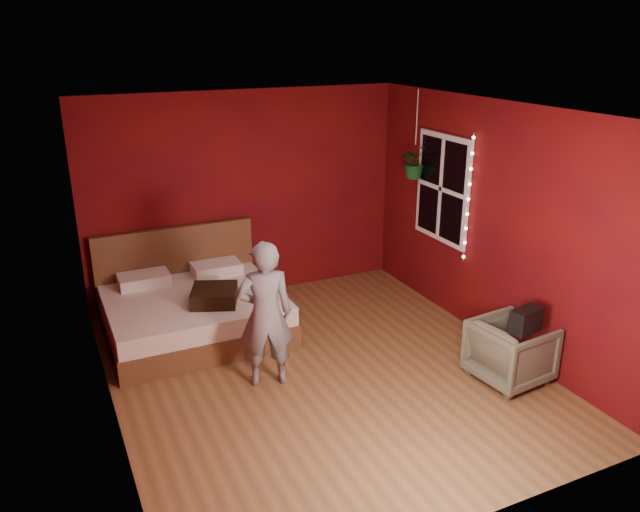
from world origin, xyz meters
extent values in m
plane|color=brown|center=(0.00, 0.00, 0.00)|extent=(4.50, 4.50, 0.00)
cube|color=maroon|center=(0.00, 2.26, 1.30)|extent=(4.00, 0.02, 2.60)
cube|color=maroon|center=(0.00, -2.26, 1.30)|extent=(4.00, 0.02, 2.60)
cube|color=maroon|center=(-2.01, 0.00, 1.30)|extent=(0.02, 4.50, 2.60)
cube|color=maroon|center=(2.01, 0.00, 1.30)|extent=(0.02, 4.50, 2.60)
cube|color=silver|center=(0.00, 0.00, 2.61)|extent=(4.00, 4.50, 0.02)
cube|color=white|center=(1.97, 0.90, 1.50)|extent=(0.04, 0.97, 1.27)
cube|color=black|center=(1.96, 0.90, 1.50)|extent=(0.02, 0.85, 1.15)
cube|color=white|center=(1.95, 0.90, 1.50)|extent=(0.03, 0.05, 1.15)
cube|color=white|center=(1.95, 0.90, 1.50)|extent=(0.03, 0.85, 0.05)
cylinder|color=silver|center=(1.94, 0.38, 1.50)|extent=(0.01, 0.01, 1.45)
sphere|color=#FFF2CC|center=(1.94, 0.38, 0.83)|extent=(0.04, 0.04, 0.04)
sphere|color=#FFF2CC|center=(1.94, 0.38, 0.99)|extent=(0.04, 0.04, 0.04)
sphere|color=#FFF2CC|center=(1.94, 0.38, 1.16)|extent=(0.04, 0.04, 0.04)
sphere|color=#FFF2CC|center=(1.94, 0.38, 1.33)|extent=(0.04, 0.04, 0.04)
sphere|color=#FFF2CC|center=(1.94, 0.38, 1.50)|extent=(0.04, 0.04, 0.04)
sphere|color=#FFF2CC|center=(1.94, 0.38, 1.67)|extent=(0.04, 0.04, 0.04)
sphere|color=#FFF2CC|center=(1.94, 0.38, 1.84)|extent=(0.04, 0.04, 0.04)
sphere|color=#FFF2CC|center=(1.94, 0.38, 2.01)|extent=(0.04, 0.04, 0.04)
sphere|color=#FFF2CC|center=(1.94, 0.38, 2.17)|extent=(0.04, 0.04, 0.04)
cube|color=brown|center=(-0.95, 1.39, 0.13)|extent=(1.91, 1.62, 0.27)
cube|color=silver|center=(-0.95, 1.39, 0.37)|extent=(1.87, 1.59, 0.21)
cube|color=brown|center=(-0.95, 2.16, 0.52)|extent=(1.91, 0.08, 1.05)
cube|color=silver|center=(-1.38, 1.93, 0.54)|extent=(0.57, 0.36, 0.13)
cube|color=silver|center=(-0.52, 1.93, 0.54)|extent=(0.57, 0.36, 0.13)
imported|color=gray|center=(-0.57, 0.09, 0.73)|extent=(0.60, 0.46, 1.46)
imported|color=#6C6C55|center=(1.60, -0.88, 0.31)|extent=(0.75, 0.73, 0.62)
cube|color=black|center=(1.57, -1.06, 0.73)|extent=(0.34, 0.23, 0.23)
cube|color=black|center=(-0.78, 1.11, 0.56)|extent=(0.61, 0.61, 0.17)
cylinder|color=silver|center=(1.88, 1.38, 2.27)|extent=(0.01, 0.01, 0.65)
imported|color=#164F17|center=(1.88, 1.38, 1.74)|extent=(0.41, 0.37, 0.41)
camera|label=1|loc=(-2.37, -4.95, 3.27)|focal=35.00mm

